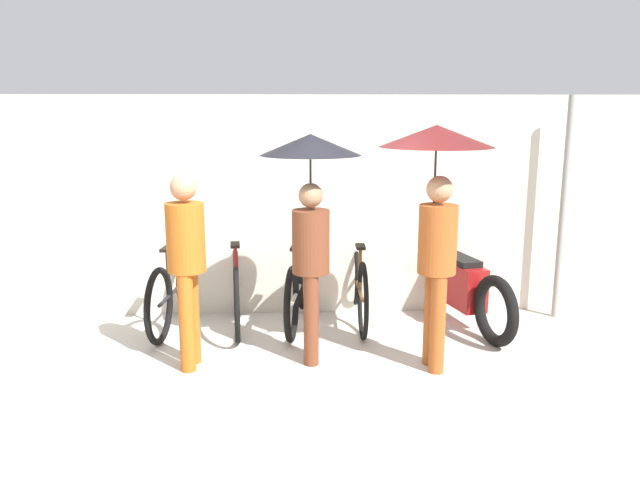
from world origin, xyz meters
TOP-DOWN VIEW (x-y plane):
  - ground_plane at (0.00, 0.00)m, footprint 30.00×30.00m
  - back_wall at (0.00, 2.21)m, footprint 10.92×0.12m
  - parked_bicycle_0 at (-0.94, 1.79)m, footprint 0.44×1.73m
  - parked_bicycle_1 at (-0.31, 1.78)m, footprint 0.44×1.69m
  - parked_bicycle_2 at (0.31, 1.80)m, footprint 0.44×1.72m
  - parked_bicycle_3 at (0.94, 1.86)m, footprint 0.44×1.78m
  - pedestrian_leading at (-0.62, 0.73)m, footprint 0.32×0.32m
  - pedestrian_center at (0.42, 0.90)m, footprint 0.87×0.87m
  - pedestrian_trailing at (1.46, 0.70)m, footprint 0.95×0.95m
  - motorcycle at (1.98, 1.79)m, footprint 0.77×2.02m
  - awning_pole at (3.06, 1.89)m, footprint 0.07×0.07m

SIDE VIEW (x-z plane):
  - ground_plane at x=0.00m, z-range 0.00..0.00m
  - parked_bicycle_2 at x=0.31m, z-range -0.12..0.87m
  - parked_bicycle_0 at x=-0.94m, z-range -0.12..0.88m
  - parked_bicycle_1 at x=-0.31m, z-range -0.16..0.93m
  - motorcycle at x=1.98m, z-range -0.07..0.84m
  - parked_bicycle_3 at x=0.94m, z-range -0.16..0.94m
  - pedestrian_leading at x=-0.62m, z-range 0.14..1.81m
  - awning_pole at x=3.06m, z-range 0.00..2.32m
  - back_wall at x=0.00m, z-range 0.00..2.32m
  - pedestrian_center at x=0.42m, z-range 0.51..2.48m
  - pedestrian_trailing at x=1.46m, z-range 0.56..2.62m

